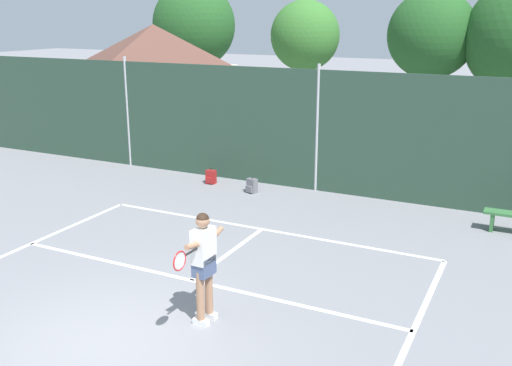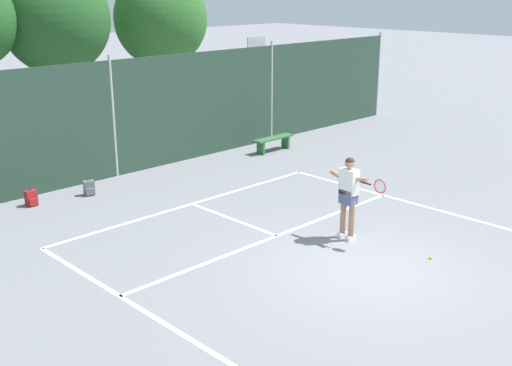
# 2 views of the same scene
# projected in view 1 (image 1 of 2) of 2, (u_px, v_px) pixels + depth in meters

# --- Properties ---
(ground_plane) EXTENTS (120.00, 120.00, 0.00)m
(ground_plane) POSITION_uv_depth(u_px,v_px,m) (103.00, 345.00, 8.75)
(ground_plane) COLOR gray
(court_markings) EXTENTS (8.30, 11.10, 0.01)m
(court_markings) POSITION_uv_depth(u_px,v_px,m) (130.00, 325.00, 9.31)
(court_markings) COLOR white
(court_markings) RESTS_ON ground
(chainlink_fence) EXTENTS (26.09, 0.09, 3.52)m
(chainlink_fence) POSITION_uv_depth(u_px,v_px,m) (317.00, 131.00, 16.03)
(chainlink_fence) COLOR #284233
(chainlink_fence) RESTS_ON ground
(clubhouse_building) EXTENTS (5.46, 4.78, 4.43)m
(clubhouse_building) POSITION_uv_depth(u_px,v_px,m) (155.00, 80.00, 23.00)
(clubhouse_building) COLOR beige
(clubhouse_building) RESTS_ON ground
(treeline_backdrop) EXTENTS (26.46, 4.51, 6.45)m
(treeline_backdrop) POSITION_uv_depth(u_px,v_px,m) (455.00, 36.00, 24.84)
(treeline_backdrop) COLOR brown
(treeline_backdrop) RESTS_ON ground
(tennis_player) EXTENTS (0.28, 1.44, 1.85)m
(tennis_player) POSITION_uv_depth(u_px,v_px,m) (203.00, 258.00, 9.12)
(tennis_player) COLOR silver
(tennis_player) RESTS_ON ground
(backpack_red) EXTENTS (0.28, 0.25, 0.46)m
(backpack_red) POSITION_uv_depth(u_px,v_px,m) (211.00, 177.00, 17.08)
(backpack_red) COLOR maroon
(backpack_red) RESTS_ON ground
(backpack_grey) EXTENTS (0.32, 0.31, 0.46)m
(backpack_grey) POSITION_uv_depth(u_px,v_px,m) (252.00, 186.00, 16.20)
(backpack_grey) COLOR slate
(backpack_grey) RESTS_ON ground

